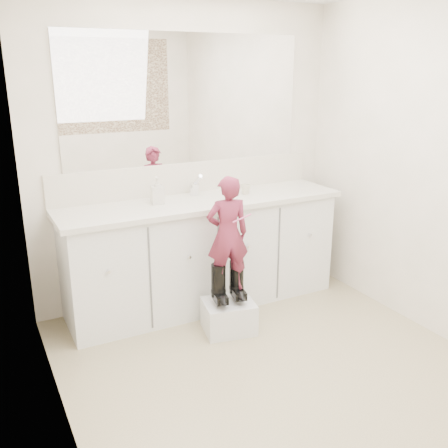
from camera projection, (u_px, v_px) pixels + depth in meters
floor at (286, 379)px, 3.15m from camera, size 3.00×3.00×0.00m
wall_back at (188, 155)px, 4.06m from camera, size 2.60×0.00×2.60m
wall_left at (54, 227)px, 2.22m from camera, size 0.00×3.00×3.00m
vanity_cabinet at (203, 254)px, 4.06m from camera, size 2.20×0.55×0.85m
countertop at (203, 202)px, 3.92m from camera, size 2.28×0.58×0.04m
backsplash at (189, 178)px, 4.10m from camera, size 2.28×0.03×0.25m
mirror at (187, 100)px, 3.92m from camera, size 2.00×0.02×1.00m
faucet at (194, 189)px, 4.03m from camera, size 0.08×0.08×0.10m
cup at (246, 189)px, 4.08m from camera, size 0.11×0.11×0.08m
soap_bottle at (157, 190)px, 3.77m from camera, size 0.10×0.11×0.20m
step_stool at (229, 316)px, 3.70m from camera, size 0.42×0.37×0.23m
boot_left at (218, 284)px, 3.60m from camera, size 0.15×0.22×0.30m
boot_right at (236, 280)px, 3.67m from camera, size 0.15×0.22×0.30m
toddler at (228, 234)px, 3.53m from camera, size 0.34×0.26×0.84m
toothbrush at (242, 218)px, 3.45m from camera, size 0.14×0.04×0.06m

